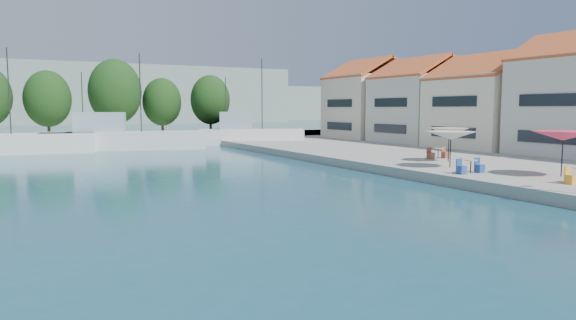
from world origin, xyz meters
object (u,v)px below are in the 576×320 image
trawler_03 (121,139)px  umbrella_cream (449,132)px  trawler_04 (249,136)px  umbrella_pink (563,136)px  umbrella_white (451,136)px

trawler_03 → umbrella_cream: (16.37, -28.81, 1.56)m
trawler_04 → umbrella_cream: (2.05, -28.94, 1.56)m
trawler_04 → umbrella_pink: size_ratio=3.77×
trawler_03 → umbrella_white: trawler_03 is taller
trawler_04 → umbrella_cream: bearing=-60.6°
umbrella_pink → umbrella_white: umbrella_pink is taller
trawler_03 → trawler_04: (14.32, 0.13, 0.00)m
trawler_04 → umbrella_pink: bearing=-62.1°
trawler_04 → umbrella_white: 31.60m
umbrella_cream → umbrella_pink: bearing=-92.6°
trawler_03 → umbrella_cream: bearing=-46.2°
umbrella_pink → umbrella_white: 6.19m
trawler_04 → umbrella_cream: size_ratio=4.59×
trawler_03 → umbrella_white: 34.38m
trawler_03 → umbrella_pink: 40.56m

